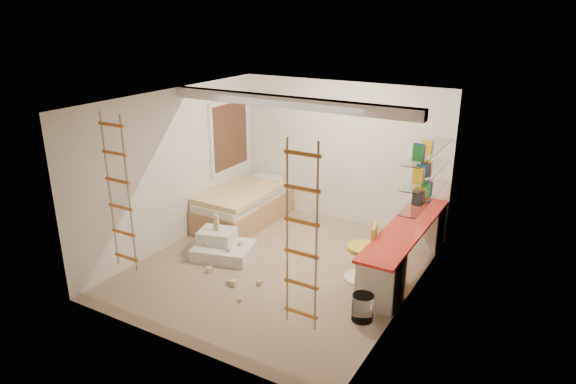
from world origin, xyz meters
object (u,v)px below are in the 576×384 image
Objects in this scene: desk at (405,247)px; swivel_chair at (364,260)px; bed at (244,206)px; play_platform at (222,246)px.

swivel_chair is (-0.44, -0.56, -0.08)m from desk.
bed is at bearing 161.46° from swivel_chair.
bed is 2.25× the size of swivel_chair.
desk is 2.64× the size of play_platform.
swivel_chair is at bearing 9.99° from play_platform.
play_platform is (0.48, -1.33, -0.17)m from bed.
desk is at bearing -6.49° from bed.
swivel_chair reaches higher than play_platform.
bed reaches higher than play_platform.
desk is at bearing 52.26° from swivel_chair.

